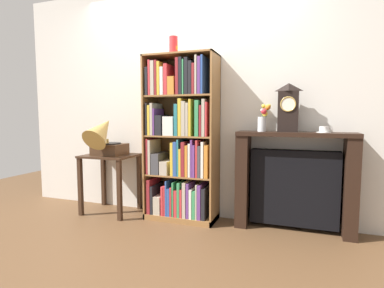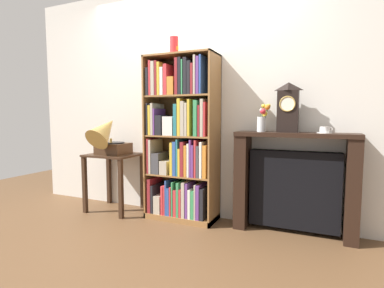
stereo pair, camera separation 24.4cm
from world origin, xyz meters
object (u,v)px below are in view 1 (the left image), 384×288
cup_stack (173,46)px  side_table_left (110,169)px  bookshelf (181,144)px  fireplace_mantel (294,182)px  mantel_clock (288,108)px  gramophone (105,137)px  teacup_with_saucer (324,130)px  flower_vase (263,118)px

cup_stack → side_table_left: 1.56m
bookshelf → side_table_left: (-0.87, -0.05, -0.31)m
fireplace_mantel → mantel_clock: size_ratio=2.39×
gramophone → mantel_clock: (1.95, 0.20, 0.31)m
gramophone → mantel_clock: mantel_clock is taller
gramophone → cup_stack: bearing=11.8°
fireplace_mantel → mantel_clock: mantel_clock is taller
bookshelf → cup_stack: size_ratio=9.12×
bookshelf → teacup_with_saucer: bearing=2.2°
gramophone → flower_vase: (1.72, 0.20, 0.21)m
side_table_left → gramophone: size_ratio=1.31×
side_table_left → mantel_clock: (1.95, 0.10, 0.69)m
side_table_left → teacup_with_saucer: bearing=2.7°
gramophone → teacup_with_saucer: (2.27, 0.20, 0.10)m
side_table_left → mantel_clock: bearing=3.0°
gramophone → fireplace_mantel: (2.02, 0.22, -0.42)m
side_table_left → teacup_with_saucer: 2.32m
cup_stack → mantel_clock: 1.34m
mantel_clock → bookshelf: bearing=-177.2°
teacup_with_saucer → flower_vase: bearing=179.8°
fireplace_mantel → mantel_clock: bearing=-160.6°
bookshelf → teacup_with_saucer: 1.42m
gramophone → side_table_left: bearing=90.0°
cup_stack → gramophone: cup_stack is taller
cup_stack → fireplace_mantel: (1.25, 0.06, -1.38)m
gramophone → mantel_clock: 1.98m
bookshelf → cup_stack: (-0.09, 0.02, 1.04)m
bookshelf → teacup_with_saucer: (1.41, 0.05, 0.18)m
teacup_with_saucer → gramophone: bearing=-174.9°
bookshelf → gramophone: size_ratio=3.41×
bookshelf → fireplace_mantel: bearing=3.8°
cup_stack → gramophone: size_ratio=0.37×
teacup_with_saucer → bookshelf: bearing=-177.8°
side_table_left → fireplace_mantel: fireplace_mantel is taller
bookshelf → cup_stack: 1.04m
cup_stack → flower_vase: bearing=2.5°
fireplace_mantel → teacup_with_saucer: 0.58m
bookshelf → gramophone: bearing=-170.4°
cup_stack → flower_vase: (0.94, 0.04, -0.76)m
bookshelf → mantel_clock: (1.08, 0.05, 0.38)m
fireplace_mantel → teacup_with_saucer: (0.25, -0.02, 0.52)m
gramophone → teacup_with_saucer: gramophone is taller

